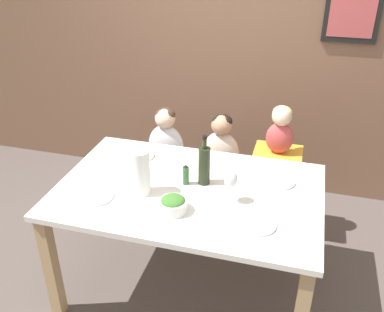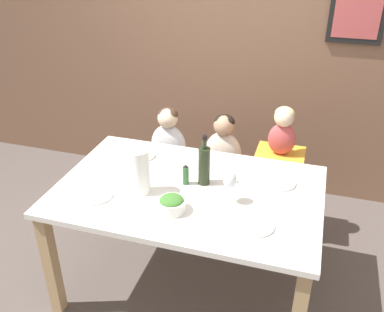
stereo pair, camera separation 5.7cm
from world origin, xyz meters
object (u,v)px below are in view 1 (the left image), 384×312
(chair_right_highchair, at_px, (276,171))
(person_baby_right, at_px, (281,127))
(chair_far_left, at_px, (167,172))
(wine_bottle, at_px, (204,165))
(dinner_plate_back_right, at_px, (278,181))
(dinner_plate_front_left, at_px, (96,196))
(person_child_left, at_px, (166,137))
(chair_far_center, at_px, (220,180))
(dinner_plate_front_right, at_px, (257,224))
(wine_glass_near, at_px, (231,180))
(dinner_plate_back_left, at_px, (139,155))
(paper_towel_roll, at_px, (141,172))
(salad_bowl_large, at_px, (173,204))
(person_child_center, at_px, (221,144))

(chair_right_highchair, height_order, person_baby_right, person_baby_right)
(chair_far_left, distance_m, wine_bottle, 0.95)
(dinner_plate_back_right, bearing_deg, dinner_plate_front_left, -155.58)
(person_child_left, bearing_deg, person_baby_right, 0.03)
(person_baby_right, bearing_deg, dinner_plate_front_left, -134.17)
(wine_bottle, bearing_deg, chair_far_center, 92.91)
(chair_far_left, relative_size, dinner_plate_front_right, 2.28)
(chair_far_center, bearing_deg, dinner_plate_front_left, -118.40)
(person_child_left, bearing_deg, dinner_plate_front_left, -95.34)
(dinner_plate_front_left, bearing_deg, dinner_plate_front_right, -0.37)
(chair_right_highchair, height_order, wine_glass_near, wine_glass_near)
(dinner_plate_front_left, height_order, dinner_plate_back_left, same)
(paper_towel_roll, relative_size, dinner_plate_back_left, 1.34)
(person_child_left, bearing_deg, dinner_plate_back_left, -94.35)
(person_child_left, xyz_separation_m, wine_glass_near, (0.66, -0.81, 0.21))
(chair_far_center, height_order, dinner_plate_front_right, dinner_plate_front_right)
(dinner_plate_front_left, distance_m, dinner_plate_front_right, 0.93)
(person_baby_right, height_order, wine_bottle, wine_bottle)
(chair_far_left, xyz_separation_m, dinner_plate_back_right, (0.90, -0.52, 0.38))
(chair_right_highchair, distance_m, dinner_plate_back_right, 0.57)
(chair_right_highchair, height_order, dinner_plate_back_right, dinner_plate_back_right)
(person_child_left, height_order, dinner_plate_back_left, person_child_left)
(person_baby_right, xyz_separation_m, wine_bottle, (-0.39, -0.66, 0.00))
(person_child_left, relative_size, dinner_plate_back_right, 2.32)
(wine_glass_near, bearing_deg, dinner_plate_back_right, 49.07)
(chair_far_center, relative_size, salad_bowl_large, 2.99)
(paper_towel_roll, height_order, dinner_plate_back_right, paper_towel_roll)
(paper_towel_roll, distance_m, wine_glass_near, 0.52)
(salad_bowl_large, bearing_deg, person_baby_right, 63.92)
(person_child_left, height_order, person_baby_right, person_baby_right)
(person_child_center, xyz_separation_m, salad_bowl_large, (-0.06, -0.98, 0.11))
(chair_far_left, distance_m, salad_bowl_large, 1.13)
(salad_bowl_large, relative_size, dinner_plate_back_left, 0.76)
(chair_far_left, xyz_separation_m, paper_towel_roll, (0.14, -0.85, 0.51))
(chair_far_left, relative_size, person_child_left, 0.98)
(salad_bowl_large, bearing_deg, wine_bottle, 74.09)
(dinner_plate_front_left, bearing_deg, chair_far_center, 61.60)
(dinner_plate_back_left, relative_size, dinner_plate_back_right, 1.00)
(person_child_left, bearing_deg, chair_far_center, -0.14)
(chair_right_highchair, bearing_deg, dinner_plate_back_left, -153.27)
(dinner_plate_front_left, xyz_separation_m, dinner_plate_back_right, (0.99, 0.45, 0.00))
(chair_far_left, distance_m, paper_towel_roll, 1.01)
(dinner_plate_back_left, bearing_deg, chair_far_center, 43.68)
(chair_far_center, height_order, chair_right_highchair, chair_right_highchair)
(chair_far_left, bearing_deg, wine_glass_near, -50.72)
(chair_far_left, distance_m, person_baby_right, 0.99)
(dinner_plate_back_left, xyz_separation_m, dinner_plate_front_right, (0.87, -0.53, 0.00))
(person_child_left, height_order, dinner_plate_front_right, person_child_left)
(dinner_plate_back_left, bearing_deg, person_child_center, 43.75)
(dinner_plate_back_right, bearing_deg, person_child_left, 149.88)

